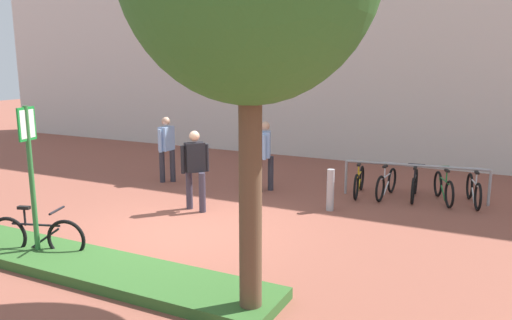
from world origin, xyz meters
The scene contains 10 objects.
ground_plane centered at (0.00, 0.00, 0.00)m, with size 60.00×60.00×0.00m, color brown.
building_facade centered at (0.00, 8.45, 5.00)m, with size 28.00×1.20×10.00m, color silver.
planter_strip centered at (-0.63, -2.13, 0.08)m, with size 7.00×1.10×0.16m, color #336028.
parking_sign_post centered at (-1.36, -2.13, 1.62)m, with size 0.09×0.36×2.48m.
bike_at_sign centered at (-1.42, -2.08, 0.35)m, with size 1.62×0.61×0.86m.
bike_rack_cluster centered at (3.52, 4.21, 0.35)m, with size 3.18×1.86×0.83m.
bollard_steel centered at (2.05, 2.52, 0.45)m, with size 0.16×0.16×0.90m, color #ADADB2.
person_shirt_blue centered at (-2.59, 3.06, 0.98)m, with size 0.35×0.61×1.72m.
person_shirt_white centered at (0.12, 3.36, 0.98)m, with size 0.37×0.58×1.72m.
person_suited_navy centered at (-0.52, 1.25, 0.98)m, with size 0.52×0.49×1.72m.
Camera 1 is at (5.21, -7.43, 3.19)m, focal length 35.16 mm.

